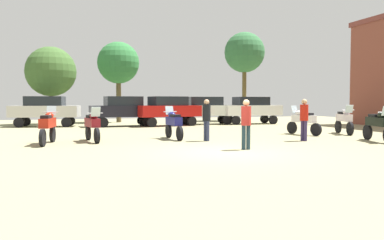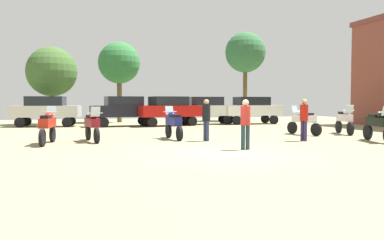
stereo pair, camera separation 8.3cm
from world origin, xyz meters
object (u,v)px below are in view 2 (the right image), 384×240
motorcycle_9 (378,124)px  tree_5 (245,53)px  car_5 (46,109)px  person_3 (245,120)px  car_1 (206,108)px  motorcycle_6 (303,120)px  tree_6 (52,72)px  car_2 (251,108)px  motorcycle_4 (173,123)px  person_2 (206,117)px  tree_3 (119,63)px  motorcycle_1 (48,125)px  motorcycle_7 (345,120)px  person_1 (304,116)px  motorcycle_3 (92,124)px  car_4 (124,109)px  car_6 (168,109)px

motorcycle_9 → tree_5: tree_5 is taller
car_5 → person_3: bearing=-144.4°
motorcycle_9 → car_1: car_1 is taller
motorcycle_6 → tree_6: 18.38m
tree_6 → car_2: bearing=-15.1°
motorcycle_4 → person_2: 1.68m
motorcycle_6 → car_1: (-1.79, 9.91, 0.45)m
car_1 → tree_5: (4.96, 4.02, 4.68)m
car_5 → tree_6: 3.79m
person_3 → tree_3: bearing=102.9°
person_3 → motorcycle_1: bearing=156.5°
motorcycle_1 → motorcycle_9: (13.00, -2.94, -0.00)m
motorcycle_4 → motorcycle_7: size_ratio=1.00×
person_1 → tree_6: (-10.83, 15.75, 2.79)m
motorcycle_9 → motorcycle_3: bearing=-2.6°
car_1 → tree_3: size_ratio=0.70×
motorcycle_1 → tree_3: 16.43m
motorcycle_4 → tree_6: bearing=108.6°
car_4 → car_6: same height
motorcycle_9 → car_5: (-13.85, 14.18, 0.44)m
motorcycle_6 → car_2: 9.41m
person_3 → tree_6: size_ratio=0.31×
motorcycle_3 → motorcycle_7: 12.44m
car_6 → motorcycle_6: bearing=-161.9°
car_2 → car_6: size_ratio=0.95×
motorcycle_1 → car_6: size_ratio=0.50×
motorcycle_7 → car_2: 9.60m
car_5 → tree_6: tree_6 is taller
motorcycle_4 → motorcycle_6: (6.75, 0.29, 0.00)m
motorcycle_3 → car_1: 13.32m
car_4 → person_1: (6.09, -11.98, -0.14)m
motorcycle_4 → person_3: bearing=-76.1°
car_2 → tree_5: bearing=-17.4°
motorcycle_4 → car_1: 11.36m
person_1 → tree_3: 18.48m
motorcycle_7 → car_2: size_ratio=0.49×
person_3 → motorcycle_4: bearing=114.9°
motorcycle_4 → person_3: person_3 is taller
motorcycle_1 → motorcycle_6: 11.96m
tree_3 → motorcycle_1: bearing=-106.0°
car_4 → car_5: size_ratio=0.98×
motorcycle_4 → motorcycle_9: (7.83, -3.50, 0.02)m
car_1 → car_4: size_ratio=1.00×
tree_6 → motorcycle_4: bearing=-66.6°
motorcycle_7 → tree_3: size_ratio=0.33×
tree_3 → tree_5: tree_5 is taller
car_6 → tree_3: 7.20m
car_1 → car_5: same height
motorcycle_1 → person_3: bearing=-20.2°
car_6 → tree_5: size_ratio=0.60×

